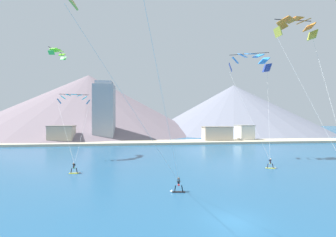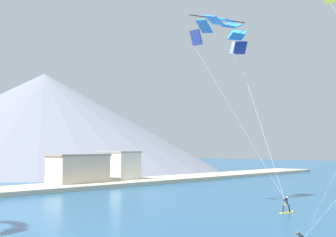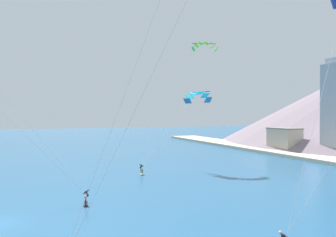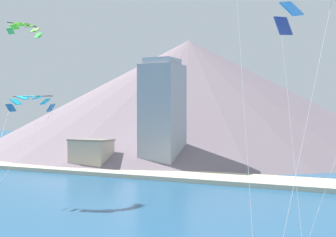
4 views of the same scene
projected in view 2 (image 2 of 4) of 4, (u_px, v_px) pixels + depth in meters
name	position (u px, v px, depth m)	size (l,w,h in m)	color
kitesurfer_near_lead	(288.00, 208.00, 46.74)	(1.77, 0.95, 1.75)	yellow
parafoil_kite_near_lead	(221.00, 31.00, 53.72)	(8.84, 9.87, 20.21)	#2B4091
shore_building_promenade_mid	(78.00, 170.00, 77.56)	(10.05, 5.12, 5.46)	beige
shore_building_quay_east	(119.00, 167.00, 86.85)	(5.21, 6.85, 5.88)	silver
mountain_peak_west_ridge	(44.00, 121.00, 139.68)	(104.29, 104.29, 28.77)	slate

